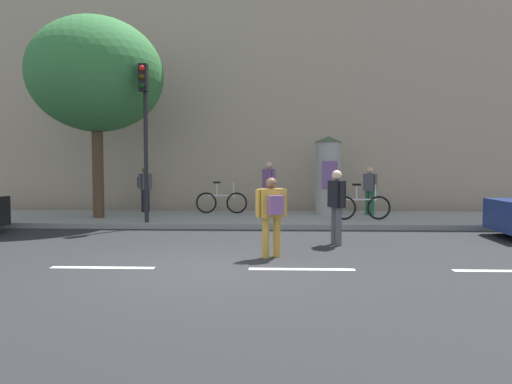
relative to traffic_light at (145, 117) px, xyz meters
The scene contains 14 objects.
ground_plane 6.57m from the traffic_light, 65.35° to the right, with size 80.00×80.00×0.00m, color #232326.
sidewalk_curb 4.27m from the traffic_light, 36.13° to the left, with size 36.00×4.00×0.15m, color gray.
lane_markings 6.56m from the traffic_light, 65.35° to the right, with size 25.80×0.16×0.01m.
building_backdrop 7.72m from the traffic_light, 70.40° to the left, with size 36.00×5.00×12.00m, color tan.
traffic_light is the anchor object (origin of this frame).
poster_column 6.36m from the traffic_light, 26.72° to the left, with size 0.94×0.94×2.62m.
street_tree 2.66m from the traffic_light, 145.25° to the left, with size 4.11×4.11×6.17m.
pedestrian_in_red_top 6.12m from the traffic_light, 28.38° to the right, with size 0.37×0.57×1.67m.
pedestrian_with_backpack 5.97m from the traffic_light, 49.35° to the right, with size 0.60×0.51×1.53m.
pedestrian_tallest 4.59m from the traffic_light, 33.10° to the left, with size 0.44×0.47×1.76m.
pedestrian_near_pole 7.53m from the traffic_light, 19.49° to the left, with size 0.50×0.50×1.58m.
pedestrian_with_bag 3.93m from the traffic_light, 105.86° to the left, with size 0.50×0.50×1.57m.
bicycle_leaning 6.87m from the traffic_light, ahead, with size 1.77×0.21×1.09m.
bicycle_upright 4.21m from the traffic_light, 56.01° to the left, with size 1.77×0.10×1.09m.
Camera 1 is at (1.24, -7.87, 1.74)m, focal length 32.81 mm.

